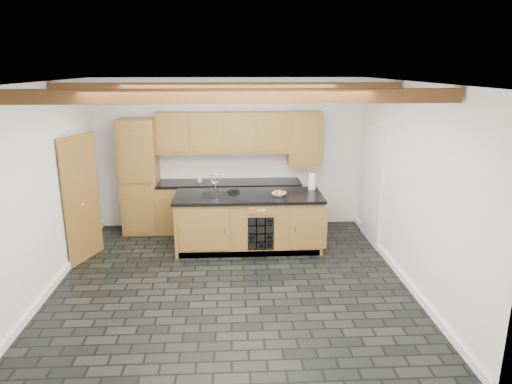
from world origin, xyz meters
TOP-DOWN VIEW (x-y plane):
  - ground at (0.00, 0.00)m, footprint 5.00×5.00m
  - room_shell at (-0.09, 0.53)m, footprint 5.01×5.00m
  - back_cabinetry at (-0.38, 2.24)m, footprint 3.65×0.62m
  - island at (0.31, 1.28)m, footprint 2.48×0.96m
  - faucet at (-0.25, 1.33)m, footprint 0.45×0.40m
  - kitchen_scale at (0.05, 1.43)m, footprint 0.20×0.17m
  - fruit_bowl at (0.80, 1.19)m, footprint 0.30×0.30m
  - fruit_cluster at (0.80, 1.19)m, footprint 0.16×0.17m
  - paper_towel at (1.42, 1.60)m, footprint 0.13×0.13m
  - mug at (-0.57, 2.18)m, footprint 0.14×0.14m

SIDE VIEW (x-z plane):
  - ground at x=0.00m, z-range 0.00..0.00m
  - island at x=0.31m, z-range 0.00..0.93m
  - kitchen_scale at x=0.05m, z-range 0.93..0.98m
  - fruit_bowl at x=0.80m, z-range 0.93..0.99m
  - faucet at x=-0.25m, z-range 0.79..1.14m
  - back_cabinetry at x=-0.38m, z-range -0.12..2.08m
  - mug at x=-0.57m, z-range 0.93..1.03m
  - fruit_cluster at x=0.80m, z-range 0.95..1.02m
  - paper_towel at x=1.42m, z-range 0.93..1.20m
  - room_shell at x=-0.09m, z-range -0.97..4.03m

